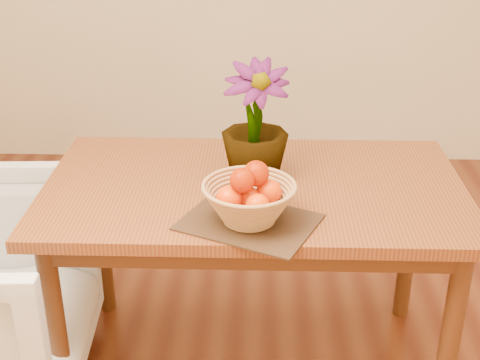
{
  "coord_description": "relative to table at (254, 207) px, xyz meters",
  "views": [
    {
      "loc": [
        0.02,
        -1.7,
        1.72
      ],
      "look_at": [
        -0.04,
        0.06,
        0.88
      ],
      "focal_mm": 50.0,
      "sensor_mm": 36.0,
      "label": 1
    }
  ],
  "objects": [
    {
      "name": "table",
      "position": [
        0.0,
        0.0,
        0.0
      ],
      "size": [
        1.4,
        0.8,
        0.75
      ],
      "color": "brown",
      "rests_on": "floor"
    },
    {
      "name": "potted_plant",
      "position": [
        0.0,
        0.05,
        0.29
      ],
      "size": [
        0.23,
        0.23,
        0.4
      ],
      "primitive_type": "imported",
      "rotation": [
        0.0,
        0.0,
        0.04
      ],
      "color": "#174614",
      "rests_on": "table"
    },
    {
      "name": "wicker_basket",
      "position": [
        -0.01,
        -0.27,
        0.15
      ],
      "size": [
        0.28,
        0.28,
        0.11
      ],
      "color": "tan",
      "rests_on": "placemat"
    },
    {
      "name": "placemat",
      "position": [
        -0.01,
        -0.27,
        0.09
      ],
      "size": [
        0.47,
        0.42,
        0.01
      ],
      "primitive_type": "cube",
      "rotation": [
        0.0,
        0.0,
        -0.43
      ],
      "color": "#372214",
      "rests_on": "table"
    },
    {
      "name": "orange_pile",
      "position": [
        -0.01,
        -0.27,
        0.21
      ],
      "size": [
        0.19,
        0.18,
        0.14
      ],
      "rotation": [
        0.0,
        0.0,
        -0.2
      ],
      "color": "#FF3404",
      "rests_on": "wicker_basket"
    }
  ]
}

